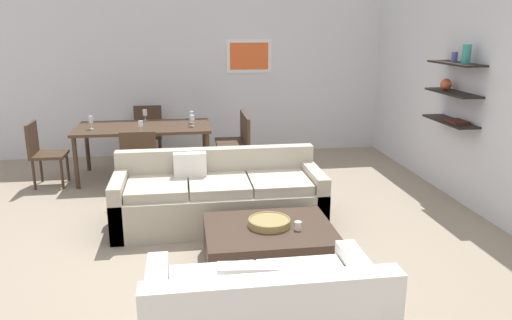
{
  "coord_description": "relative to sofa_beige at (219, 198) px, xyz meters",
  "views": [
    {
      "loc": [
        -0.38,
        -4.89,
        2.16
      ],
      "look_at": [
        0.37,
        0.2,
        0.75
      ],
      "focal_mm": 35.04,
      "sensor_mm": 36.0,
      "label": 1
    }
  ],
  "objects": [
    {
      "name": "dining_chair_head",
      "position": [
        -0.92,
        2.81,
        0.21
      ],
      "size": [
        0.44,
        0.44,
        0.88
      ],
      "color": "#422D1E",
      "rests_on": "ground"
    },
    {
      "name": "wine_glass_right_near",
      "position": [
        -0.23,
        1.79,
        0.57
      ],
      "size": [
        0.07,
        0.07,
        0.16
      ],
      "color": "silver",
      "rests_on": "dining_table"
    },
    {
      "name": "back_wall_unit",
      "position": [
        0.33,
        3.19,
        1.06
      ],
      "size": [
        8.4,
        0.09,
        2.7
      ],
      "color": "silver",
      "rests_on": "ground"
    },
    {
      "name": "dining_table",
      "position": [
        -0.92,
        1.91,
        0.39
      ],
      "size": [
        1.88,
        0.99,
        0.75
      ],
      "color": "#422D1E",
      "rests_on": "ground"
    },
    {
      "name": "candle_jar",
      "position": [
        0.62,
        -1.19,
        0.13
      ],
      "size": [
        0.07,
        0.07,
        0.08
      ],
      "primitive_type": "cylinder",
      "color": "silver",
      "rests_on": "coffee_table"
    },
    {
      "name": "dining_chair_foot",
      "position": [
        -0.92,
        1.01,
        0.21
      ],
      "size": [
        0.44,
        0.44,
        0.88
      ],
      "color": "#422D1E",
      "rests_on": "ground"
    },
    {
      "name": "ground_plane",
      "position": [
        0.03,
        -0.34,
        -0.29
      ],
      "size": [
        18.0,
        18.0,
        0.0
      ],
      "primitive_type": "plane",
      "color": "gray"
    },
    {
      "name": "right_wall_shelf_unit",
      "position": [
        3.05,
        0.27,
        1.06
      ],
      "size": [
        0.34,
        8.2,
        2.7
      ],
      "color": "silver",
      "rests_on": "ground"
    },
    {
      "name": "decorative_bowl",
      "position": [
        0.38,
        -1.06,
        0.13
      ],
      "size": [
        0.39,
        0.39,
        0.07
      ],
      "color": "#99844C",
      "rests_on": "coffee_table"
    },
    {
      "name": "wine_glass_head",
      "position": [
        -0.92,
        2.35,
        0.57
      ],
      "size": [
        0.06,
        0.06,
        0.17
      ],
      "color": "silver",
      "rests_on": "dining_table"
    },
    {
      "name": "sofa_beige",
      "position": [
        0.0,
        0.0,
        0.0
      ],
      "size": [
        2.26,
        0.9,
        0.78
      ],
      "color": "#B2A893",
      "rests_on": "ground"
    },
    {
      "name": "dining_chair_right_near",
      "position": [
        0.43,
        1.69,
        0.21
      ],
      "size": [
        0.44,
        0.44,
        0.88
      ],
      "color": "#422D1E",
      "rests_on": "ground"
    },
    {
      "name": "wine_glass_left_near",
      "position": [
        -1.61,
        1.79,
        0.59
      ],
      "size": [
        0.06,
        0.06,
        0.18
      ],
      "color": "silver",
      "rests_on": "dining_table"
    },
    {
      "name": "dining_chair_left_near",
      "position": [
        -2.26,
        1.69,
        0.21
      ],
      "size": [
        0.44,
        0.44,
        0.88
      ],
      "color": "#422D1E",
      "rests_on": "ground"
    },
    {
      "name": "coffee_table",
      "position": [
        0.38,
        -1.1,
        -0.1
      ],
      "size": [
        1.16,
        0.93,
        0.38
      ],
      "color": "#38281E",
      "rests_on": "ground"
    },
    {
      "name": "dining_chair_right_far",
      "position": [
        0.43,
        2.13,
        0.21
      ],
      "size": [
        0.44,
        0.44,
        0.88
      ],
      "color": "#422D1E",
      "rests_on": "ground"
    },
    {
      "name": "wine_glass_foot",
      "position": [
        -0.92,
        1.48,
        0.57
      ],
      "size": [
        0.06,
        0.06,
        0.16
      ],
      "color": "silver",
      "rests_on": "dining_table"
    },
    {
      "name": "wine_glass_right_far",
      "position": [
        -0.23,
        2.03,
        0.58
      ],
      "size": [
        0.07,
        0.07,
        0.17
      ],
      "color": "silver",
      "rests_on": "dining_table"
    }
  ]
}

